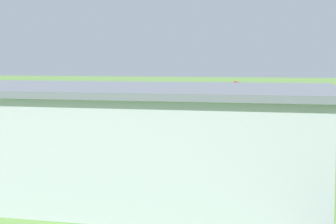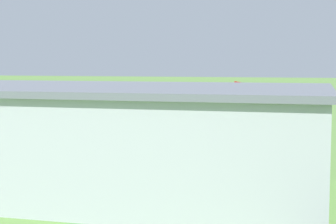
% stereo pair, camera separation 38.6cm
% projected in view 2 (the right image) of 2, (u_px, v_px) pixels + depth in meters
% --- Properties ---
extents(ground_plane, '(400.00, 400.00, 0.00)m').
position_uv_depth(ground_plane, '(156.00, 123.00, 68.72)').
color(ground_plane, '#608C42').
extents(hangar, '(38.87, 13.91, 6.27)m').
position_uv_depth(hangar, '(7.00, 135.00, 34.35)').
color(hangar, '#B7BCC6').
rests_on(hangar, ground_plane).
extents(biplane, '(8.06, 8.58, 3.96)m').
position_uv_depth(biplane, '(209.00, 99.00, 66.63)').
color(biplane, '#B21E1E').
extents(person_watching_takeoff, '(0.50, 0.50, 1.54)m').
position_uv_depth(person_watching_takeoff, '(287.00, 146.00, 45.16)').
color(person_watching_takeoff, navy).
rests_on(person_watching_takeoff, ground_plane).
extents(person_walking_on_apron, '(0.50, 0.50, 1.76)m').
position_uv_depth(person_walking_on_apron, '(316.00, 146.00, 44.84)').
color(person_walking_on_apron, '#72338C').
rests_on(person_walking_on_apron, ground_plane).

